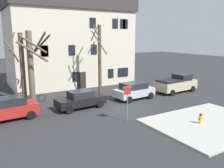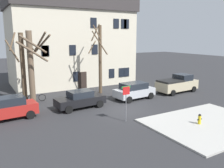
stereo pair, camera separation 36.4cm
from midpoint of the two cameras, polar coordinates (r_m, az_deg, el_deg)
ground_plane at (r=20.85m, az=2.98°, el=-6.28°), size 120.00×120.00×0.00m
sidewalk_slab at (r=19.01m, az=22.94°, el=-8.80°), size 8.68×6.56×0.12m
building_main at (r=32.71m, az=-9.63°, el=10.41°), size 16.11×9.03×11.52m
tree_bare_near at (r=23.63m, az=-20.49°, el=4.23°), size 3.34×3.14×6.79m
tree_bare_mid at (r=22.80m, az=-18.49°, el=4.49°), size 3.13×3.14×6.90m
tree_bare_far at (r=26.20m, az=-2.62°, el=6.52°), size 1.84×2.59×7.76m
car_red_wagon at (r=19.85m, az=-23.73°, el=-5.40°), size 4.47×2.22×1.78m
car_black_sedan at (r=21.28m, az=-7.26°, el=-3.72°), size 4.57×2.24×1.61m
car_silver_wagon at (r=24.24m, az=5.85°, el=-1.60°), size 4.35×2.37×1.72m
pickup_truck_beige at (r=28.18m, az=16.01°, el=0.04°), size 5.23×2.46×2.04m
fire_hydrant at (r=18.31m, az=21.11°, el=-7.93°), size 0.42×0.22×0.75m
street_sign_pole at (r=17.53m, az=4.04°, el=-3.17°), size 0.76×0.07×2.75m
bicycle_leaning at (r=24.40m, az=-17.49°, el=-3.26°), size 1.73×0.37×1.03m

